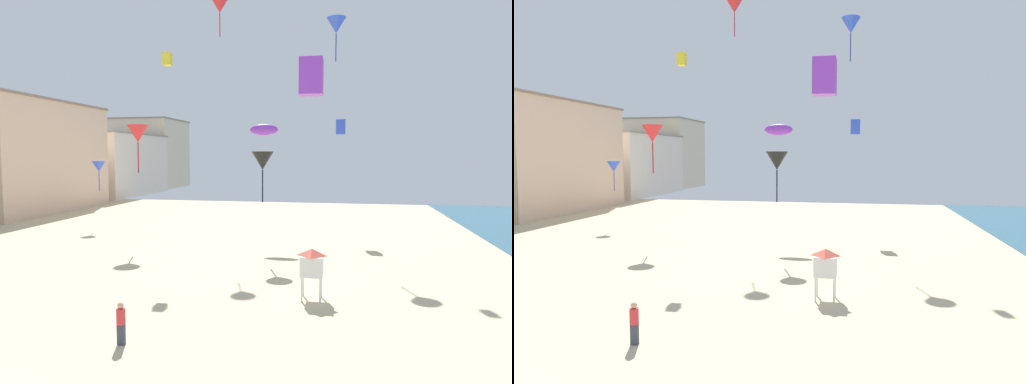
% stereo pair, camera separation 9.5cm
% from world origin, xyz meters
% --- Properties ---
extents(boardwalk_hotel_mid, '(17.51, 21.62, 13.95)m').
position_xyz_m(boardwalk_hotel_mid, '(-31.23, 42.90, 6.98)').
color(boardwalk_hotel_mid, beige).
rests_on(boardwalk_hotel_mid, ground).
extents(boardwalk_hotel_far, '(15.92, 21.66, 11.01)m').
position_xyz_m(boardwalk_hotel_far, '(-31.23, 67.56, 5.51)').
color(boardwalk_hotel_far, silver).
rests_on(boardwalk_hotel_far, ground).
extents(boardwalk_hotel_distant, '(13.63, 15.24, 15.01)m').
position_xyz_m(boardwalk_hotel_distant, '(-31.23, 87.16, 7.51)').
color(boardwalk_hotel_distant, beige).
rests_on(boardwalk_hotel_distant, ground).
extents(kite_flyer, '(0.34, 0.34, 1.64)m').
position_xyz_m(kite_flyer, '(3.65, 7.15, 0.92)').
color(kite_flyer, '#383D4C').
rests_on(kite_flyer, ground).
extents(lifeguard_stand, '(1.10, 1.10, 2.55)m').
position_xyz_m(lifeguard_stand, '(10.30, 14.00, 1.84)').
color(lifeguard_stand, white).
rests_on(lifeguard_stand, ground).
extents(kite_yellow_box, '(0.55, 0.55, 0.87)m').
position_xyz_m(kite_yellow_box, '(-0.37, 22.06, 13.78)').
color(kite_yellow_box, yellow).
extents(kite_purple_box, '(0.91, 0.91, 1.42)m').
position_xyz_m(kite_purple_box, '(10.49, 10.04, 10.21)').
color(kite_purple_box, purple).
extents(kite_red_delta, '(1.68, 1.68, 3.82)m').
position_xyz_m(kite_red_delta, '(-4.37, 25.55, 8.84)').
color(kite_red_delta, red).
extents(kite_blue_box, '(0.82, 0.82, 1.29)m').
position_xyz_m(kite_blue_box, '(11.37, 32.97, 9.64)').
color(kite_blue_box, blue).
extents(kite_red_delta_2, '(1.34, 1.34, 3.04)m').
position_xyz_m(kite_red_delta_2, '(1.37, 29.34, 19.50)').
color(kite_red_delta_2, red).
extents(kite_blue_delta, '(1.29, 1.29, 2.93)m').
position_xyz_m(kite_blue_delta, '(-11.89, 32.49, 6.04)').
color(kite_blue_delta, blue).
extents(kite_black_delta, '(1.54, 1.54, 3.50)m').
position_xyz_m(kite_black_delta, '(6.24, 22.60, 6.76)').
color(kite_black_delta, black).
extents(kite_blue_delta_2, '(1.47, 1.47, 3.33)m').
position_xyz_m(kite_blue_delta_2, '(10.97, 28.31, 17.13)').
color(kite_blue_delta_2, blue).
extents(kite_purple_parafoil, '(2.39, 0.67, 0.93)m').
position_xyz_m(kite_purple_parafoil, '(5.09, 29.55, 9.28)').
color(kite_purple_parafoil, purple).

